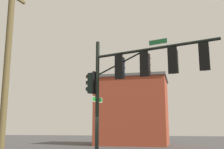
{
  "coord_description": "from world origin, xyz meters",
  "views": [
    {
      "loc": [
        4.22,
        -13.84,
        1.92
      ],
      "look_at": [
        0.87,
        -0.3,
        4.64
      ],
      "focal_mm": 44.34,
      "sensor_mm": 36.0,
      "label": 1
    }
  ],
  "objects": [
    {
      "name": "signal_pole_assembly",
      "position": [
        2.1,
        -0.6,
        4.54
      ],
      "size": [
        6.73,
        2.3,
        6.55
      ],
      "color": "black",
      "rests_on": "ground_plane"
    },
    {
      "name": "utility_pole",
      "position": [
        -3.38,
        -3.08,
        4.52
      ],
      "size": [
        0.37,
        1.8,
        8.79
      ],
      "color": "brown",
      "rests_on": "ground_plane"
    },
    {
      "name": "brick_building",
      "position": [
        -1.36,
        19.13,
        3.99
      ],
      "size": [
        8.37,
        6.68,
        7.96
      ],
      "color": "#933A26",
      "rests_on": "ground_plane"
    }
  ]
}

